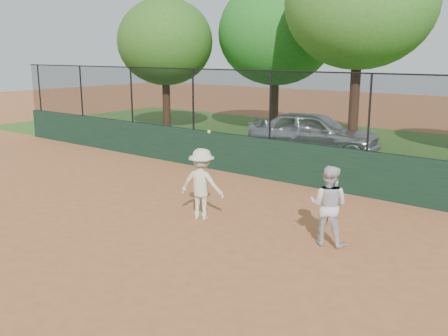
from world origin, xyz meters
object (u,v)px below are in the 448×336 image
Objects in this scene: tree_0 at (165,42)px; tree_1 at (276,33)px; player_second at (328,205)px; tree_2 at (360,3)px; player_main at (202,184)px; parked_car at (313,133)px.

tree_1 is at bearing 32.23° from tree_0.
player_second is 0.21× the size of tree_2.
tree_1 is 0.89× the size of tree_2.
player_main is 12.84m from tree_1.
tree_1 is (-8.18, 10.77, 3.75)m from player_second.
player_main is at bearing -64.78° from tree_1.
tree_1 is 5.30m from tree_2.
tree_2 is (1.08, 0.96, 4.56)m from parked_car.
tree_2 is at bearing -80.32° from player_second.
tree_1 is at bearing 115.22° from player_main.
parked_car is 8.63m from tree_0.
parked_car is 4.78m from tree_2.
parked_car reaches higher than player_second.
tree_2 is at bearing 92.92° from player_main.
tree_0 is 5.03m from tree_1.
parked_car is 6.10m from tree_1.
tree_0 is (-12.42, 8.09, 3.37)m from player_second.
player_main is 0.34× the size of tree_0.
player_main is 0.27× the size of tree_2.
player_second is at bearing 6.78° from player_main.
tree_0 is at bearing -176.64° from tree_2.
tree_0 is at bearing 71.91° from parked_car.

